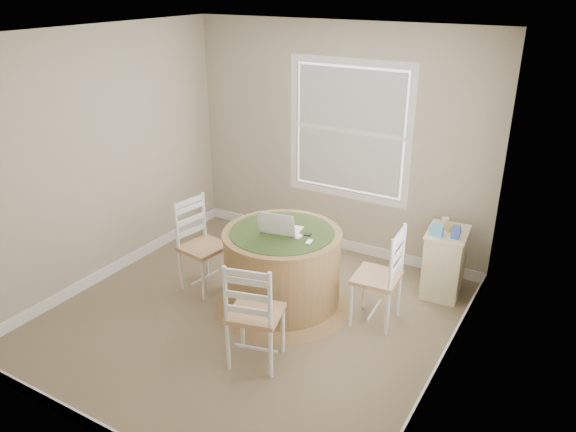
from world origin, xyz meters
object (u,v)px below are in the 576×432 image
Objects in this scene: round_table at (282,267)px; chair_near at (255,313)px; chair_right at (377,277)px; corner_chest at (444,262)px; laptop at (281,228)px; chair_left at (204,247)px.

chair_near is at bearing -85.30° from round_table.
round_table is 1.38× the size of chair_right.
corner_chest is (1.27, 1.06, -0.09)m from round_table.
chair_right reaches higher than corner_chest.
laptop is at bearing -146.26° from corner_chest.
laptop is at bearing 154.63° from round_table.
laptop is at bearing -74.44° from chair_left.
chair_near is (1.12, -0.74, 0.00)m from chair_left.
laptop reaches higher than chair_left.
chair_near is 1.00× the size of chair_right.
laptop is at bearing -80.72° from chair_right.
laptop is 1.74m from corner_chest.
round_table is 0.88m from chair_left.
chair_right is at bearing -70.91° from chair_left.
laptop reaches higher than corner_chest.
chair_left reaches higher than round_table.
corner_chest is at bearing -151.30° from laptop.
laptop is (-0.90, -0.21, 0.37)m from chair_right.
laptop reaches higher than round_table.
chair_left is 1.38× the size of corner_chest.
chair_left is at bearing -157.33° from corner_chest.
chair_left and chair_right have the same top height.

